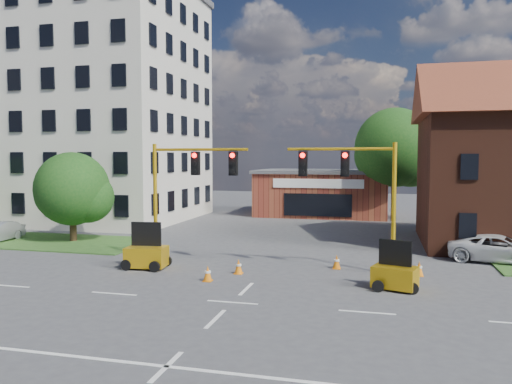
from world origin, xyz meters
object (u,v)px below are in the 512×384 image
at_px(signal_mast_west, 185,188).
at_px(pickup_white, 501,249).
at_px(signal_mast_east, 358,191).
at_px(trailer_east, 395,275).
at_px(trailer_west, 147,255).

bearing_deg(signal_mast_west, pickup_white, 15.32).
xyz_separation_m(signal_mast_east, trailer_east, (1.68, -2.55, -3.30)).
height_order(signal_mast_east, pickup_white, signal_mast_east).
xyz_separation_m(signal_mast_east, trailer_west, (-10.18, -1.44, -3.23)).
distance_m(signal_mast_east, trailer_east, 4.49).
xyz_separation_m(trailer_east, pickup_white, (5.51, 6.90, 0.09)).
bearing_deg(trailer_west, trailer_east, -11.52).
bearing_deg(trailer_west, signal_mast_east, 1.86).
height_order(signal_mast_west, signal_mast_east, same).
height_order(trailer_east, pickup_white, trailer_east).
distance_m(signal_mast_west, trailer_east, 11.19).
height_order(signal_mast_west, pickup_white, signal_mast_west).
relative_size(trailer_east, pickup_white, 0.39).
xyz_separation_m(signal_mast_east, pickup_white, (7.19, 4.36, -3.21)).
bearing_deg(pickup_white, signal_mast_west, 119.73).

